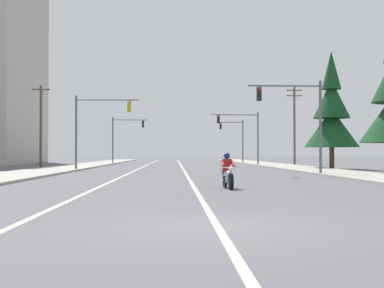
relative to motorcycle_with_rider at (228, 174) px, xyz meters
name	(u,v)px	position (x,y,z in m)	size (l,w,h in m)	color
ground_plane	(215,226)	(-1.38, -10.52, -0.59)	(400.00, 400.00, 0.00)	#515156
lane_stripe_center	(181,166)	(-1.34, 34.48, -0.58)	(0.16, 100.00, 0.01)	beige
lane_stripe_left	(145,166)	(-5.36, 34.48, -0.58)	(0.16, 100.00, 0.01)	beige
sidewalk_kerb_right	(288,167)	(9.26, 29.48, -0.52)	(4.40, 110.00, 0.14)	#9E998E
sidewalk_kerb_left	(74,167)	(-12.02, 29.48, -0.52)	(4.40, 110.00, 0.14)	#9E998E
motorcycle_with_rider	(228,174)	(0.00, 0.00, 0.00)	(0.70, 2.19, 1.46)	black
traffic_signal_near_right	(300,113)	(6.06, 12.19, 3.51)	(4.88, 0.41, 6.20)	#56565B
traffic_signal_near_left	(94,121)	(-8.76, 21.36, 3.53)	(5.24, 0.37, 6.20)	#56565B
traffic_signal_mid_right	(244,130)	(5.94, 37.20, 3.55)	(5.52, 0.58, 6.20)	#56565B
traffic_signal_mid_left	(123,133)	(-8.90, 46.49, 3.51)	(4.77, 0.48, 6.20)	#56565B
traffic_signal_far_right	(235,135)	(6.64, 51.16, 3.44)	(3.83, 0.42, 6.20)	#56565B
utility_pole_left_near	(41,125)	(-15.69, 31.06, 3.74)	(1.81, 0.26, 8.31)	brown
utility_pole_right_far	(294,123)	(12.42, 39.84, 4.46)	(1.90, 0.26, 9.44)	brown
conifer_tree_right_verge_far	(332,115)	(12.01, 24.24, 4.30)	(4.84, 4.84, 10.66)	#4C3828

